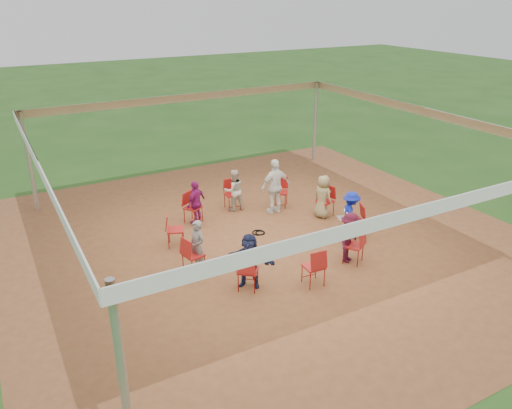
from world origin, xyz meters
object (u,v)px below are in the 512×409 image
chair_5 (175,230)px  person_seated_6 (349,238)px  person_seated_0 (351,214)px  chair_4 (193,208)px  chair_2 (280,192)px  person_seated_3 (196,202)px  standing_person (275,186)px  chair_7 (248,271)px  chair_6 (193,255)px  chair_9 (354,246)px  person_seated_4 (197,246)px  person_seated_5 (249,261)px  chair_3 (232,195)px  chair_1 (325,201)px  chair_0 (355,221)px  chair_8 (314,267)px  person_seated_2 (234,190)px  person_seated_1 (323,197)px  laptop (345,216)px  cable_coil (259,233)px

chair_5 → person_seated_6: bearing=72.5°
person_seated_0 → chair_4: bearing=71.5°
chair_2 → person_seated_3: person_seated_3 is taller
chair_2 → standing_person: (-0.38, -0.33, 0.38)m
chair_7 → person_seated_6: person_seated_6 is taller
chair_6 → person_seated_3: (1.10, 2.45, 0.19)m
chair_7 → person_seated_0: person_seated_0 is taller
chair_9 → person_seated_6: 0.22m
chair_2 → person_seated_4: person_seated_4 is taller
chair_2 → person_seated_5: person_seated_5 is taller
person_seated_4 → chair_3: bearing=127.1°
chair_1 → person_seated_4: bearing=90.0°
chair_6 → person_seated_5: bearing=22.6°
chair_5 → person_seated_4: (0.01, -1.42, 0.19)m
chair_0 → chair_1: (0.10, 1.45, 0.00)m
chair_8 → person_seated_2: bearing=90.0°
person_seated_3 → standing_person: size_ratio=0.77×
person_seated_1 → chair_6: bearing=90.0°
chair_5 → chair_9: 4.46m
chair_5 → person_seated_3: (1.00, 1.01, 0.19)m
chair_6 → standing_person: size_ratio=0.55×
chair_4 → person_seated_5: bearing=55.1°
chair_6 → person_seated_6: (3.46, -1.33, 0.19)m
chair_3 → chair_7: bearing=72.0°
chair_8 → standing_person: size_ratio=0.55×
person_seated_5 → laptop: size_ratio=3.17×
chair_3 → person_seated_2: (-0.01, -0.12, 0.19)m
chair_7 → laptop: bearing=56.6°
person_seated_6 → standing_person: bearing=58.9°
person_seated_5 → standing_person: bearing=91.1°
person_seated_3 → person_seated_6: (2.35, -3.78, 0.00)m
chair_3 → chair_4: size_ratio=1.00×
chair_6 → person_seated_0: 4.35m
chair_2 → chair_4: same height
person_seated_0 → laptop: bearing=90.0°
chair_7 → chair_3: bearing=108.0°
chair_8 → person_seated_5: person_seated_5 is taller
chair_7 → person_seated_5: 0.22m
person_seated_1 → person_seated_3: size_ratio=1.00×
chair_0 → chair_8: bearing=144.0°
standing_person → cable_coil: (-1.09, -0.99, -0.80)m
chair_3 → chair_0: bearing=126.0°
chair_4 → chair_9: (2.48, -3.99, 0.00)m
chair_7 → person_seated_5: size_ratio=0.71×
chair_4 → person_seated_4: 2.70m
chair_3 → laptop: bearing=123.4°
chair_0 → person_seated_3: bearing=72.5°
chair_1 → person_seated_1: size_ratio=0.71×
chair_3 → chair_7: (-1.68, -4.14, 0.00)m
person_seated_1 → person_seated_2: same height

